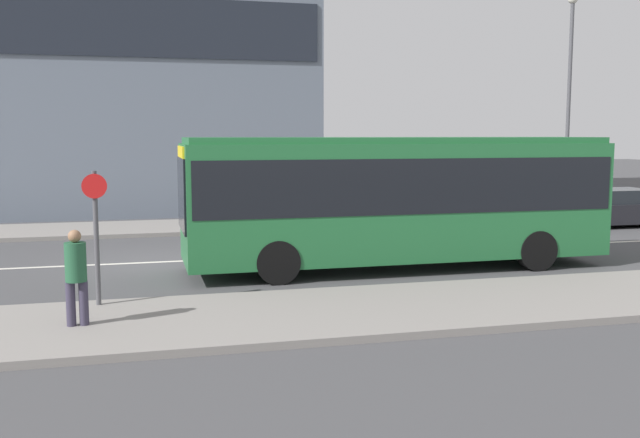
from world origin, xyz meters
TOP-DOWN VIEW (x-y plane):
  - ground_plane at (0.00, 0.00)m, footprint 120.00×120.00m
  - sidewalk_near at (0.00, -6.25)m, footprint 44.00×3.50m
  - sidewalk_far at (0.00, 6.25)m, footprint 44.00×3.50m
  - lane_centerline at (0.00, 0.00)m, footprint 41.80×0.16m
  - city_bus at (5.39, -2.22)m, footprint 10.10×2.56m
  - parked_car_0 at (15.74, 3.30)m, footprint 4.13×1.82m
  - pedestrian_near_stop at (-1.59, -6.28)m, footprint 0.35×0.34m
  - bus_stop_sign at (-1.34, -4.90)m, footprint 0.44×0.12m
  - street_lamp at (14.91, 5.24)m, footprint 0.36×0.36m

SIDE VIEW (x-z plane):
  - ground_plane at x=0.00m, z-range 0.00..0.00m
  - lane_centerline at x=0.00m, z-range 0.00..0.01m
  - sidewalk_near at x=0.00m, z-range 0.00..0.13m
  - sidewalk_far at x=0.00m, z-range 0.00..0.13m
  - parked_car_0 at x=15.74m, z-range -0.03..1.27m
  - pedestrian_near_stop at x=-1.59m, z-range 0.23..1.80m
  - bus_stop_sign at x=-1.34m, z-range 0.35..2.79m
  - city_bus at x=5.39m, z-range 0.24..3.38m
  - street_lamp at x=14.91m, z-range 0.92..9.06m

